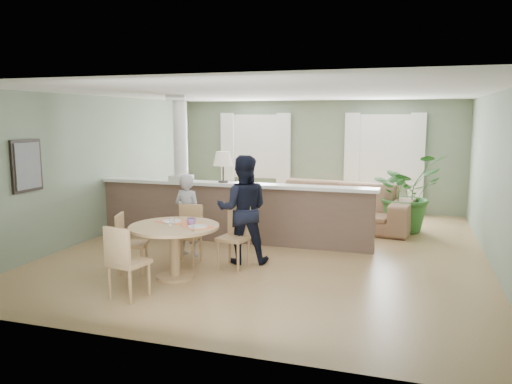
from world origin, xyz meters
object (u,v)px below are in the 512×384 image
(chair_far_man, at_px, (236,233))
(chair_near, at_px, (124,259))
(chair_side, at_px, (128,240))
(man_person, at_px, (243,209))
(child_person, at_px, (188,215))
(dining_table, at_px, (175,236))
(sofa, at_px, (334,205))
(houseplant, at_px, (406,192))
(chair_far_boy, at_px, (189,231))

(chair_far_man, height_order, chair_near, chair_near)
(chair_far_man, xyz_separation_m, chair_side, (-1.42, -0.79, -0.03))
(chair_near, bearing_deg, chair_far_man, -104.43)
(chair_near, height_order, man_person, man_person)
(chair_far_man, relative_size, child_person, 0.68)
(dining_table, relative_size, chair_near, 1.34)
(dining_table, height_order, chair_side, chair_side)
(sofa, xyz_separation_m, child_person, (-1.97, -2.93, 0.23))
(chair_far_man, bearing_deg, chair_near, -106.55)
(dining_table, height_order, child_person, child_person)
(sofa, height_order, houseplant, houseplant)
(chair_far_boy, distance_m, child_person, 0.42)
(houseplant, height_order, chair_far_man, houseplant)
(houseplant, bearing_deg, dining_table, -126.69)
(houseplant, xyz_separation_m, chair_near, (-3.32, -5.13, -0.26))
(chair_near, bearing_deg, man_person, -102.50)
(sofa, relative_size, child_person, 2.30)
(sofa, bearing_deg, houseplant, 12.26)
(chair_near, distance_m, chair_side, 1.13)
(sofa, height_order, chair_near, chair_near)
(sofa, relative_size, dining_table, 2.48)
(dining_table, xyz_separation_m, chair_side, (-0.78, 0.01, -0.13))
(chair_far_boy, xyz_separation_m, child_person, (-0.16, 0.34, 0.19))
(sofa, height_order, chair_side, sofa)
(chair_far_boy, bearing_deg, chair_near, -94.79)
(chair_far_boy, bearing_deg, houseplant, 43.32)
(chair_near, distance_m, child_person, 2.10)
(sofa, xyz_separation_m, man_person, (-0.98, -3.01, 0.39))
(houseplant, xyz_separation_m, chair_far_man, (-2.46, -3.35, -0.26))
(chair_far_man, relative_size, chair_side, 1.06)
(houseplant, height_order, chair_far_boy, houseplant)
(houseplant, distance_m, child_person, 4.57)
(child_person, bearing_deg, man_person, -172.56)
(dining_table, bearing_deg, chair_far_man, 51.84)
(man_person, bearing_deg, chair_far_boy, 1.16)
(child_person, bearing_deg, chair_far_boy, 127.75)
(sofa, bearing_deg, chair_near, -102.30)
(child_person, bearing_deg, chair_far_man, 173.53)
(sofa, relative_size, chair_far_man, 3.36)
(chair_far_boy, distance_m, man_person, 0.93)
(houseplant, distance_m, chair_far_boy, 4.70)
(man_person, bearing_deg, child_person, -20.96)
(chair_near, bearing_deg, chair_far_boy, -80.79)
(chair_far_boy, relative_size, chair_side, 1.03)
(sofa, distance_m, chair_far_man, 3.40)
(sofa, height_order, child_person, child_person)
(dining_table, relative_size, chair_far_boy, 1.40)
(chair_side, bearing_deg, chair_far_man, -78.71)
(chair_side, distance_m, child_person, 1.22)
(houseplant, relative_size, chair_near, 1.65)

